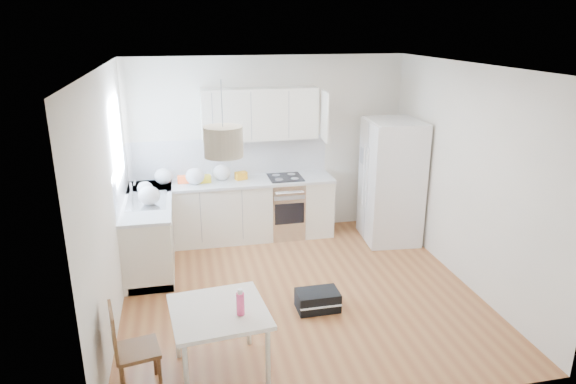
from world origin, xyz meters
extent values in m
plane|color=brown|center=(0.00, 0.00, 0.00)|extent=(4.20, 4.20, 0.00)
plane|color=white|center=(0.00, 0.00, 2.70)|extent=(4.20, 4.20, 0.00)
plane|color=white|center=(0.00, 2.10, 1.35)|extent=(4.20, 0.00, 4.20)
plane|color=white|center=(-2.10, 0.00, 1.35)|extent=(0.00, 4.20, 4.20)
plane|color=white|center=(2.10, 0.00, 1.35)|extent=(0.00, 4.20, 4.20)
cube|color=#BFE0F9|center=(-2.09, 1.15, 1.75)|extent=(0.02, 1.00, 1.00)
cube|color=silver|center=(-0.60, 1.80, 0.44)|extent=(3.00, 0.60, 0.88)
cube|color=silver|center=(-1.80, 1.20, 0.44)|extent=(0.60, 1.80, 0.88)
cube|color=silver|center=(-0.60, 1.80, 0.90)|extent=(3.02, 0.64, 0.04)
cube|color=silver|center=(-1.80, 1.20, 0.90)|extent=(0.64, 1.82, 0.04)
cube|color=white|center=(-0.60, 2.09, 1.21)|extent=(3.00, 0.01, 0.58)
cube|color=white|center=(-2.09, 1.20, 1.21)|extent=(0.01, 1.80, 0.58)
cube|color=silver|center=(-0.15, 1.94, 1.88)|extent=(1.70, 0.32, 0.75)
cube|color=beige|center=(-1.07, -1.35, 0.65)|extent=(0.94, 0.94, 0.04)
cylinder|color=silver|center=(-1.39, -1.74, 0.32)|extent=(0.04, 0.04, 0.63)
cylinder|color=silver|center=(-0.68, -1.67, 0.32)|extent=(0.04, 0.04, 0.63)
cylinder|color=silver|center=(-1.47, -1.03, 0.32)|extent=(0.04, 0.04, 0.63)
cylinder|color=silver|center=(-0.75, -0.95, 0.32)|extent=(0.04, 0.04, 0.63)
cylinder|color=#DB3D6A|center=(-0.88, -1.47, 0.80)|extent=(0.08, 0.08, 0.25)
cube|color=black|center=(0.11, -0.45, 0.11)|extent=(0.49, 0.32, 0.22)
cylinder|color=beige|center=(-0.95, -1.17, 2.18)|extent=(0.36, 0.36, 0.26)
ellipsoid|color=silver|center=(-1.59, 1.85, 1.04)|extent=(0.26, 0.22, 0.23)
ellipsoid|color=silver|center=(-1.14, 1.75, 1.04)|extent=(0.27, 0.23, 0.24)
ellipsoid|color=silver|center=(-0.75, 1.87, 1.04)|extent=(0.26, 0.22, 0.24)
ellipsoid|color=silver|center=(-1.82, 1.39, 1.01)|extent=(0.21, 0.18, 0.19)
ellipsoid|color=silver|center=(-1.75, 0.97, 1.04)|extent=(0.28, 0.24, 0.25)
cube|color=orange|center=(-0.46, 1.85, 0.98)|extent=(0.19, 0.15, 0.12)
cube|color=yellow|center=(-1.00, 1.81, 0.98)|extent=(0.17, 0.12, 0.11)
cube|color=#D5461A|center=(-1.31, 1.84, 0.97)|extent=(0.16, 0.10, 0.11)
camera|label=1|loc=(-1.30, -5.47, 3.14)|focal=32.00mm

